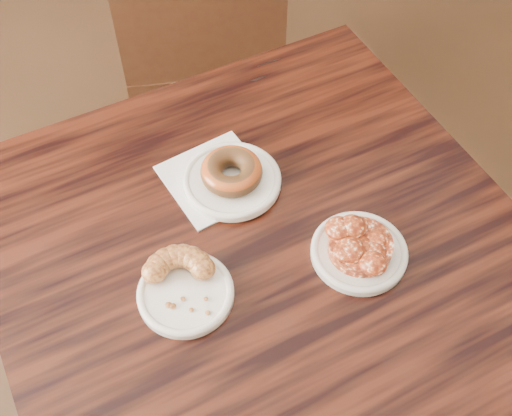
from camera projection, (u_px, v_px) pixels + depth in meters
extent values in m
plane|color=black|center=(316.00, 312.00, 1.80)|extent=(5.00, 5.00, 0.00)
cube|color=black|center=(261.00, 345.00, 1.34)|extent=(1.01, 1.01, 0.75)
cube|color=white|center=(216.00, 178.00, 1.12)|extent=(0.20, 0.20, 0.00)
cylinder|color=white|center=(232.00, 181.00, 1.10)|extent=(0.17, 0.17, 0.01)
cylinder|color=white|center=(186.00, 294.00, 0.98)|extent=(0.15, 0.15, 0.01)
cylinder|color=silver|center=(359.00, 252.00, 1.02)|extent=(0.15, 0.15, 0.01)
torus|color=#8F3614|center=(231.00, 171.00, 1.08)|extent=(0.11, 0.11, 0.04)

